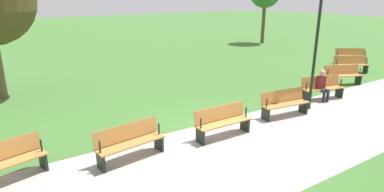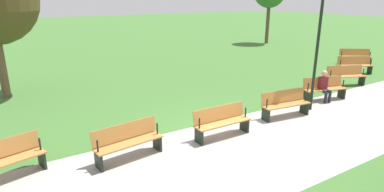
% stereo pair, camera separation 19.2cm
% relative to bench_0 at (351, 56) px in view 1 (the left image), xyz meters
% --- Properties ---
extents(ground_plane, '(120.00, 120.00, 0.00)m').
position_rel_bench_0_xyz_m(ground_plane, '(12.98, 4.24, -0.47)').
color(ground_plane, '#3D6B2D').
extents(path_paving, '(42.42, 4.12, 0.01)m').
position_rel_bench_0_xyz_m(path_paving, '(12.98, 5.21, -0.47)').
color(path_paving, '#A39E99').
rests_on(path_paving, ground).
extents(bench_0, '(1.70, 1.41, 0.89)m').
position_rel_bench_0_xyz_m(bench_0, '(0.00, 0.00, 0.00)').
color(bench_0, '#B27538').
rests_on(bench_0, ground).
extents(bench_1, '(1.76, 1.25, 0.89)m').
position_rel_bench_0_xyz_m(bench_1, '(2.35, 1.47, 0.00)').
color(bench_1, '#B27538').
rests_on(bench_1, ground).
extents(bench_2, '(1.80, 1.08, 0.89)m').
position_rel_bench_0_xyz_m(bench_2, '(4.86, 2.64, 0.00)').
color(bench_2, '#B27538').
rests_on(bench_2, ground).
extents(bench_3, '(1.81, 0.89, 0.89)m').
position_rel_bench_0_xyz_m(bench_3, '(7.49, 3.48, 0.00)').
color(bench_3, '#B27538').
rests_on(bench_3, ground).
extents(bench_4, '(1.79, 0.69, 0.89)m').
position_rel_bench_0_xyz_m(bench_4, '(10.22, 4.00, 0.00)').
color(bench_4, '#B27538').
rests_on(bench_4, ground).
extents(bench_5, '(1.75, 0.47, 0.89)m').
position_rel_bench_0_xyz_m(bench_5, '(12.98, 4.17, 0.00)').
color(bench_5, '#B27538').
rests_on(bench_5, ground).
extents(bench_6, '(1.79, 0.69, 0.89)m').
position_rel_bench_0_xyz_m(bench_6, '(15.75, 4.00, 0.00)').
color(bench_6, '#B27538').
rests_on(bench_6, ground).
extents(bench_7, '(1.81, 0.89, 0.89)m').
position_rel_bench_0_xyz_m(bench_7, '(18.48, 3.48, 0.00)').
color(bench_7, '#B27538').
rests_on(bench_7, ground).
extents(person_seated, '(0.42, 0.57, 1.20)m').
position_rel_bench_0_xyz_m(person_seated, '(7.66, 3.59, 0.16)').
color(person_seated, maroon).
rests_on(person_seated, ground).
extents(lamp_post, '(0.32, 0.32, 4.45)m').
position_rel_bench_0_xyz_m(lamp_post, '(8.87, 3.99, 2.58)').
color(lamp_post, black).
rests_on(lamp_post, ground).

